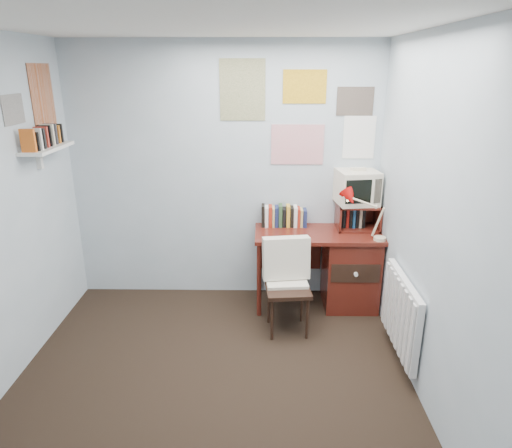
{
  "coord_description": "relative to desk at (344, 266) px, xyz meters",
  "views": [
    {
      "loc": [
        0.37,
        -2.61,
        2.25
      ],
      "look_at": [
        0.32,
        0.93,
        1.03
      ],
      "focal_mm": 32.0,
      "sensor_mm": 36.0,
      "label": 1
    }
  ],
  "objects": [
    {
      "name": "book_row",
      "position": [
        -0.51,
        0.18,
        0.46
      ],
      "size": [
        0.6,
        0.14,
        0.22
      ],
      "primitive_type": "cube",
      "color": "#5E1E15",
      "rests_on": "desk"
    },
    {
      "name": "tv_riser",
      "position": [
        0.12,
        0.11,
        0.48
      ],
      "size": [
        0.4,
        0.3,
        0.25
      ],
      "primitive_type": "cube",
      "color": "#5E1E15",
      "rests_on": "desk"
    },
    {
      "name": "back_wall",
      "position": [
        -1.17,
        0.27,
        0.84
      ],
      "size": [
        3.0,
        0.02,
        2.5
      ],
      "primitive_type": "cube",
      "color": "silver",
      "rests_on": "ground"
    },
    {
      "name": "desk",
      "position": [
        0.0,
        0.0,
        0.0
      ],
      "size": [
        1.2,
        0.55,
        0.76
      ],
      "color": "#5E1E15",
      "rests_on": "ground"
    },
    {
      "name": "posters_back",
      "position": [
        -0.47,
        0.26,
        1.44
      ],
      "size": [
        1.2,
        0.01,
        0.9
      ],
      "primitive_type": "cube",
      "color": "white",
      "rests_on": "back_wall"
    },
    {
      "name": "posters_left",
      "position": [
        -2.67,
        -0.38,
        1.59
      ],
      "size": [
        0.01,
        0.7,
        0.6
      ],
      "primitive_type": "cube",
      "color": "white",
      "rests_on": "left_wall"
    },
    {
      "name": "desk_chair",
      "position": [
        -0.58,
        -0.5,
        0.0
      ],
      "size": [
        0.45,
        0.43,
        0.81
      ],
      "primitive_type": "cube",
      "rotation": [
        0.0,
        0.0,
        0.09
      ],
      "color": "black",
      "rests_on": "ground"
    },
    {
      "name": "ground",
      "position": [
        -1.17,
        -1.48,
        -0.41
      ],
      "size": [
        3.5,
        3.5,
        0.0
      ],
      "primitive_type": "plane",
      "color": "black",
      "rests_on": "ground"
    },
    {
      "name": "ceiling",
      "position": [
        -1.17,
        -1.48,
        2.09
      ],
      "size": [
        3.0,
        3.5,
        0.02
      ],
      "primitive_type": "cube",
      "color": "white",
      "rests_on": "back_wall"
    },
    {
      "name": "wall_shelf",
      "position": [
        -2.57,
        -0.38,
        1.21
      ],
      "size": [
        0.2,
        0.62,
        0.24
      ],
      "primitive_type": "cube",
      "color": "white",
      "rests_on": "left_wall"
    },
    {
      "name": "radiator",
      "position": [
        0.29,
        -0.93,
        0.01
      ],
      "size": [
        0.09,
        0.8,
        0.6
      ],
      "primitive_type": "cube",
      "color": "white",
      "rests_on": "right_wall"
    },
    {
      "name": "right_wall",
      "position": [
        0.33,
        -1.48,
        0.84
      ],
      "size": [
        0.02,
        3.5,
        2.5
      ],
      "primitive_type": "cube",
      "color": "silver",
      "rests_on": "ground"
    },
    {
      "name": "crt_tv",
      "position": [
        0.09,
        0.13,
        0.78
      ],
      "size": [
        0.41,
        0.39,
        0.35
      ],
      "primitive_type": "cube",
      "rotation": [
        0.0,
        0.0,
        0.14
      ],
      "color": "beige",
      "rests_on": "tv_riser"
    },
    {
      "name": "desk_lamp",
      "position": [
        0.26,
        -0.2,
        0.56
      ],
      "size": [
        0.3,
        0.26,
        0.4
      ],
      "primitive_type": "cube",
      "rotation": [
        0.0,
        0.0,
        0.08
      ],
      "color": "red",
      "rests_on": "desk"
    }
  ]
}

